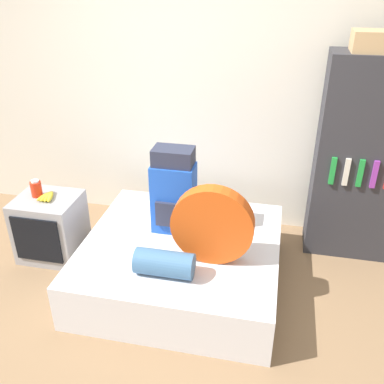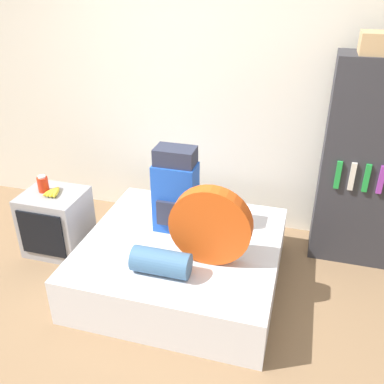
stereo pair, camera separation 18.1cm
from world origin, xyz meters
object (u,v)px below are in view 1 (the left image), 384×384
at_px(television, 51,227).
at_px(backpack, 174,192).
at_px(cardboard_box, 374,41).
at_px(sleeping_roll, 164,263).
at_px(bookshelf, 365,161).
at_px(canister, 36,189).
at_px(tent_bag, 212,225).

bearing_deg(television, backpack, 2.92).
relative_size(backpack, cardboard_box, 2.30).
distance_m(backpack, cardboard_box, 1.84).
relative_size(sleeping_roll, bookshelf, 0.24).
xyz_separation_m(backpack, sleeping_roll, (0.08, -0.58, -0.25)).
bearing_deg(television, canister, 161.44).
relative_size(television, bookshelf, 0.33).
distance_m(sleeping_roll, cardboard_box, 2.19).
height_order(sleeping_roll, bookshelf, bookshelf).
bearing_deg(bookshelf, sleeping_roll, -140.05).
xyz_separation_m(canister, cardboard_box, (2.56, 0.60, 1.18)).
xyz_separation_m(tent_bag, bookshelf, (1.11, 0.94, 0.19)).
bearing_deg(tent_bag, sleeping_roll, -140.56).
distance_m(tent_bag, canister, 1.59).
bearing_deg(canister, cardboard_box, 13.11).
xyz_separation_m(tent_bag, sleeping_roll, (-0.29, -0.24, -0.20)).
relative_size(tent_bag, bookshelf, 0.34).
xyz_separation_m(television, canister, (-0.09, 0.03, 0.35)).
relative_size(canister, cardboard_box, 0.48).
relative_size(sleeping_roll, television, 0.73).
distance_m(bookshelf, cardboard_box, 0.95).
xyz_separation_m(tent_bag, cardboard_box, (1.00, 0.91, 1.13)).
xyz_separation_m(backpack, television, (-1.10, -0.06, -0.44)).
distance_m(backpack, sleeping_roll, 0.64).
height_order(backpack, sleeping_roll, backpack).
bearing_deg(bookshelf, television, -165.90).
xyz_separation_m(tent_bag, television, (-1.47, 0.29, -0.40)).
bearing_deg(sleeping_roll, backpack, 97.47).
bearing_deg(bookshelf, tent_bag, -139.92).
distance_m(sleeping_roll, bookshelf, 1.87).
relative_size(television, canister, 3.84).
xyz_separation_m(backpack, tent_bag, (0.37, -0.34, -0.04)).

